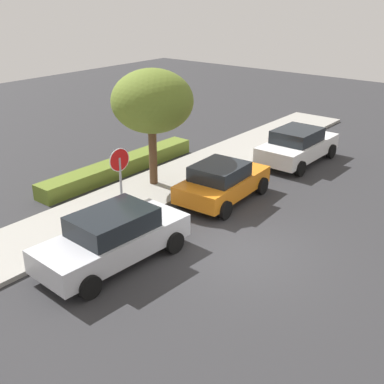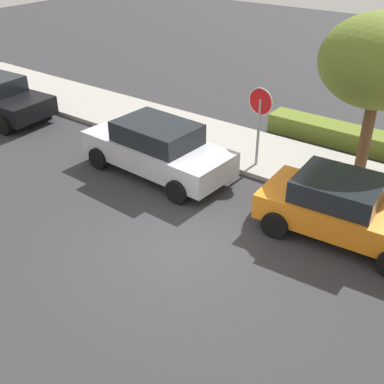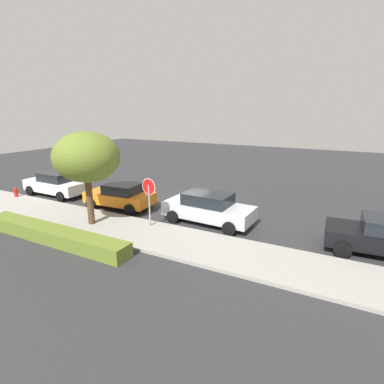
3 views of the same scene
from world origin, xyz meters
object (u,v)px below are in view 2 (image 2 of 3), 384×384
object	(u,v)px
parked_car_orange	(344,208)
street_tree_near_corner	(380,62)
stop_sign	(260,115)
parked_car_silver	(157,148)

from	to	relation	value
parked_car_orange	street_tree_near_corner	bearing A→B (deg)	101.94
stop_sign	parked_car_orange	xyz separation A→B (m)	(3.24, -1.77, -0.93)
stop_sign	street_tree_near_corner	distance (m)	3.29
stop_sign	parked_car_silver	distance (m)	3.00
parked_car_silver	street_tree_near_corner	bearing A→B (deg)	31.32
parked_car_silver	parked_car_orange	distance (m)	5.37
parked_car_silver	parked_car_orange	world-z (taller)	parked_car_silver
parked_car_silver	street_tree_near_corner	xyz separation A→B (m)	(4.79, 2.91, 2.55)
stop_sign	parked_car_silver	xyz separation A→B (m)	(-2.13, -1.92, -0.88)
stop_sign	street_tree_near_corner	bearing A→B (deg)	20.57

